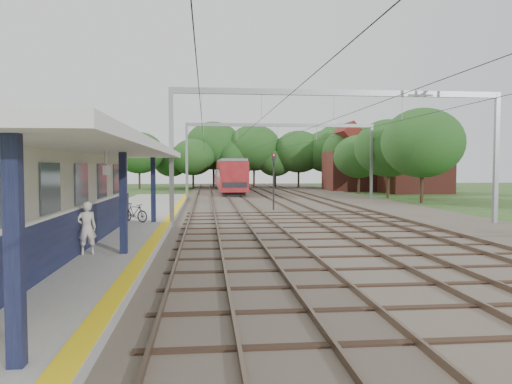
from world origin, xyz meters
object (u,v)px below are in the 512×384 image
train (227,174)px  signal_post (274,176)px  bicycle (134,213)px  person (87,228)px

train → signal_post: bearing=-86.7°
train → signal_post: signal_post is taller
train → signal_post: 32.55m
bicycle → signal_post: size_ratio=0.39×
person → bicycle: 9.09m
signal_post → bicycle: bearing=-130.7°
person → bicycle: (0.19, 9.08, -0.37)m
train → person: bearing=-97.3°
person → train: size_ratio=0.05×
signal_post → train: bearing=94.6°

